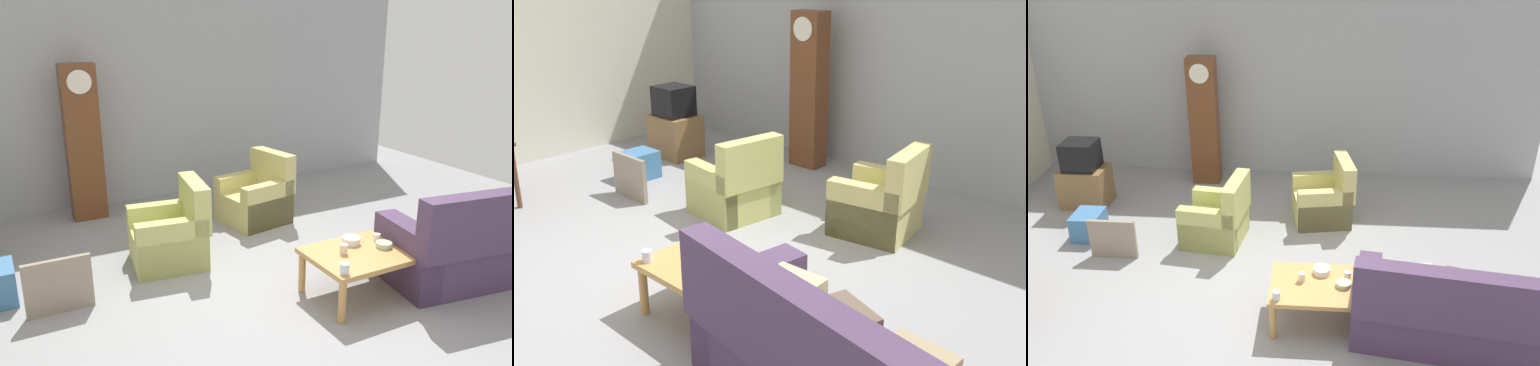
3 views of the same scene
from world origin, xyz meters
TOP-DOWN VIEW (x-y plane):
  - ground_plane at (0.00, 0.00)m, footprint 10.40×10.40m
  - garage_door_wall at (0.00, 3.60)m, footprint 8.40×0.16m
  - couch_floral at (2.08, -0.63)m, footprint 2.21×1.18m
  - armchair_olive_near at (-0.70, 1.21)m, footprint 0.88×0.85m
  - armchair_olive_far at (0.72, 1.90)m, footprint 0.91×0.89m
  - coffee_table_wood at (0.64, -0.34)m, footprint 0.96×0.76m
  - grandfather_clock at (-1.23, 3.08)m, footprint 0.44×0.30m
  - framed_picture_leaning at (-1.96, 0.69)m, footprint 0.60×0.05m
  - cup_white_porcelain at (0.97, -0.20)m, footprint 0.07×0.07m
  - cup_blue_rimmed at (0.25, -0.63)m, footprint 0.08×0.08m
  - cup_cream_tall at (0.49, -0.30)m, footprint 0.08×0.08m
  - bowl_white_stacked at (0.70, -0.14)m, footprint 0.19×0.19m
  - bowl_shallow_green at (0.93, -0.36)m, footprint 0.16×0.16m

SIDE VIEW (x-z plane):
  - ground_plane at x=0.00m, z-range 0.00..0.00m
  - framed_picture_leaning at x=-1.96m, z-range 0.00..0.52m
  - armchair_olive_near at x=-0.70m, z-range -0.15..0.77m
  - armchair_olive_far at x=0.72m, z-range -0.15..0.77m
  - couch_floral at x=2.08m, z-range -0.16..0.88m
  - coffee_table_wood at x=0.64m, z-range 0.16..0.62m
  - bowl_shallow_green at x=0.93m, z-range 0.46..0.51m
  - bowl_white_stacked at x=0.70m, z-range 0.46..0.53m
  - cup_white_porcelain at x=0.97m, z-range 0.46..0.53m
  - cup_blue_rimmed at x=0.25m, z-range 0.46..0.55m
  - cup_cream_tall at x=0.49m, z-range 0.46..0.55m
  - grandfather_clock at x=-1.23m, z-range 0.01..2.07m
  - garage_door_wall at x=0.00m, z-range 0.00..3.20m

